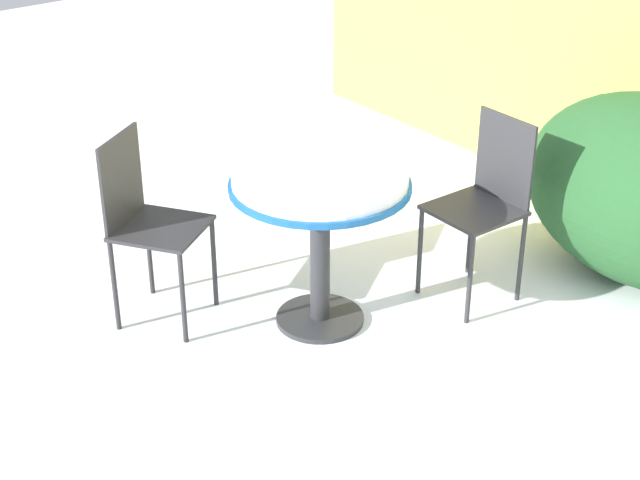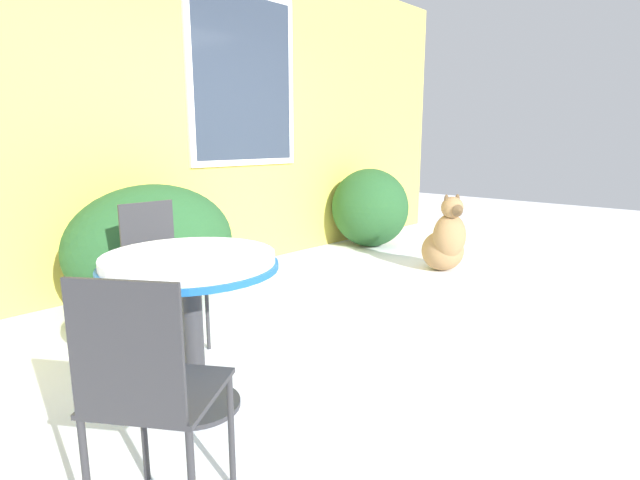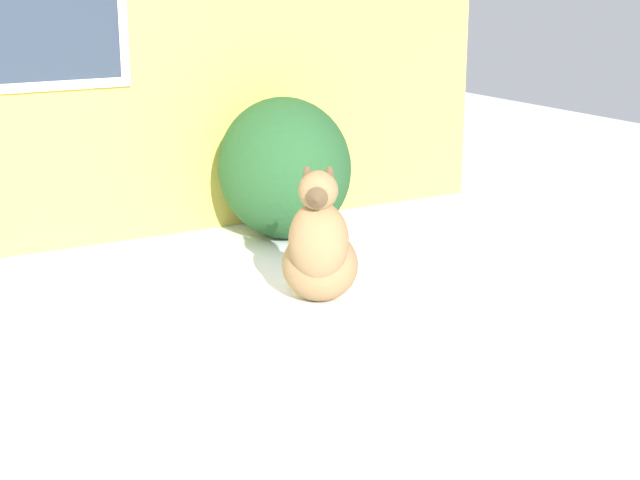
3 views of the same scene
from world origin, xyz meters
TOP-DOWN VIEW (x-y plane):
  - ground_plane at (0.00, 0.00)m, footprint 16.00×16.00m
  - shrub_middle at (2.14, 1.73)m, footprint 0.88×0.97m
  - dog at (1.67, 0.43)m, footprint 0.58×0.60m

SIDE VIEW (x-z plane):
  - ground_plane at x=0.00m, z-range 0.00..0.00m
  - dog at x=1.67m, z-range -0.09..0.69m
  - shrub_middle at x=2.14m, z-range 0.00..0.96m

